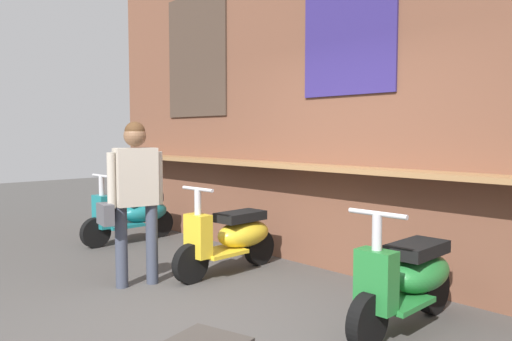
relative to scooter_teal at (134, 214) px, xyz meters
name	(u,v)px	position (x,y,z in m)	size (l,w,h in m)	color
ground_plane	(213,324)	(3.18, -1.08, -0.39)	(26.53, 26.53, 0.00)	#474442
market_stall_facade	(365,93)	(3.17, 0.94, 1.54)	(9.48, 0.61, 3.86)	brown
scooter_teal	(134,214)	(0.00, 0.00, 0.00)	(0.46, 1.40, 0.97)	#197075
scooter_yellow	(233,237)	(2.14, 0.00, 0.00)	(0.47, 1.40, 0.97)	gold
scooter_green	(409,278)	(4.27, 0.00, 0.00)	(0.46, 1.40, 0.97)	#237533
shopper_with_handbag	(134,187)	(1.86, -1.03, 0.60)	(0.30, 0.66, 1.63)	#383D4C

